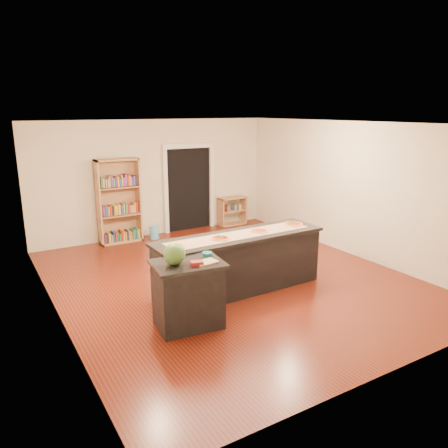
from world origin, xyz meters
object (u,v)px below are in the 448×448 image
bookshelf (119,201)px  low_shelf (232,211)px  side_counter (188,294)px  watermelon (175,254)px  waste_bin (154,232)px  kitchen_island (239,263)px

bookshelf → low_shelf: (3.08, 0.01, -0.60)m
side_counter → watermelon: (-0.19, 0.02, 0.63)m
waste_bin → watermelon: bearing=-108.0°
kitchen_island → low_shelf: bearing=58.6°
bookshelf → watermelon: 4.54m
low_shelf → bookshelf: bearing=-179.8°
low_shelf → waste_bin: bearing=-175.8°
kitchen_island → waste_bin: 3.66m
bookshelf → watermelon: bearing=-98.1°
waste_bin → watermelon: watermelon is taller
low_shelf → side_counter: bearing=-128.0°
low_shelf → waste_bin: (-2.31, -0.17, -0.22)m
kitchen_island → bookshelf: bookshelf is taller
watermelon → side_counter: bearing=-5.2°
kitchen_island → side_counter: bearing=-153.0°
kitchen_island → watermelon: 1.76m
side_counter → waste_bin: 4.53m
side_counter → low_shelf: (3.53, 4.52, -0.11)m
kitchen_island → waste_bin: size_ratio=9.33×
kitchen_island → waste_bin: (-0.09, 3.65, -0.34)m
watermelon → kitchen_island: bearing=24.6°
low_shelf → waste_bin: size_ratio=2.34×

